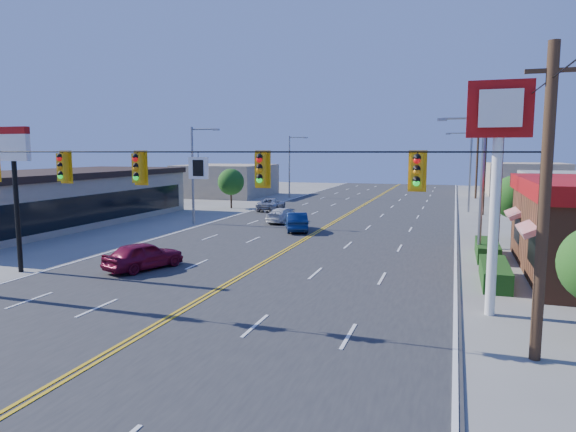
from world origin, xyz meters
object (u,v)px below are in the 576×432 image
(signal_span, at_px, (165,184))
(kfc_pylon, at_px, (498,151))
(car_magenta, at_px, (144,257))
(car_silver, at_px, (271,205))
(car_blue, at_px, (296,222))
(car_white, at_px, (284,216))
(pizza_hut_sign, at_px, (14,168))

(signal_span, bearing_deg, kfc_pylon, 19.78)
(car_magenta, xyz_separation_m, car_silver, (-2.73, 26.62, -0.08))
(signal_span, bearing_deg, car_blue, 94.22)
(signal_span, distance_m, car_white, 25.46)
(signal_span, distance_m, car_silver, 34.05)
(signal_span, bearing_deg, car_magenta, 129.80)
(signal_span, xyz_separation_m, pizza_hut_sign, (-10.88, 4.00, 0.30))
(pizza_hut_sign, xyz_separation_m, car_blue, (9.35, 16.77, -4.48))
(signal_span, xyz_separation_m, car_silver, (-7.91, 32.84, -4.25))
(pizza_hut_sign, distance_m, car_silver, 29.35)
(pizza_hut_sign, distance_m, car_white, 22.41)
(pizza_hut_sign, relative_size, car_silver, 1.51)
(car_silver, bearing_deg, car_blue, 114.29)
(signal_span, distance_m, car_blue, 21.24)
(car_magenta, height_order, car_white, car_magenta)
(car_blue, distance_m, car_silver, 13.66)
(kfc_pylon, height_order, car_silver, kfc_pylon)
(car_magenta, distance_m, car_white, 18.62)
(pizza_hut_sign, bearing_deg, kfc_pylon, 0.00)
(pizza_hut_sign, relative_size, car_magenta, 1.64)
(car_magenta, bearing_deg, signal_span, 150.50)
(signal_span, relative_size, car_magenta, 5.84)
(kfc_pylon, height_order, car_magenta, kfc_pylon)
(kfc_pylon, distance_m, car_silver, 34.98)
(car_silver, bearing_deg, pizza_hut_sign, 80.56)
(signal_span, bearing_deg, car_white, 98.90)
(kfc_pylon, height_order, pizza_hut_sign, kfc_pylon)
(car_white, relative_size, car_silver, 0.93)
(car_silver, bearing_deg, car_white, 113.05)
(car_blue, bearing_deg, pizza_hut_sign, 40.69)
(car_magenta, xyz_separation_m, car_white, (1.30, 18.58, -0.09))
(car_white, bearing_deg, car_magenta, 94.35)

